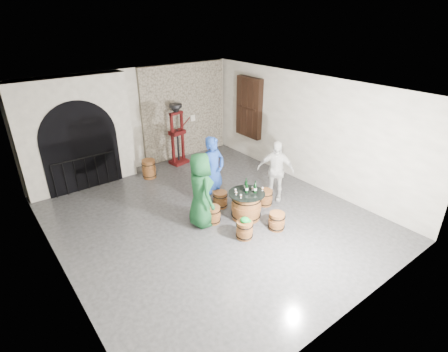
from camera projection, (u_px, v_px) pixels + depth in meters
ground at (209, 217)px, 8.88m from camera, size 8.00×8.00×0.00m
wall_back at (135, 120)px, 11.05m from camera, size 8.00×0.00×8.00m
wall_front at (359, 240)px, 5.34m from camera, size 8.00×0.00×8.00m
wall_left at (49, 205)px, 6.27m from camera, size 0.00×8.00×8.00m
wall_right at (306, 130)px, 10.12m from camera, size 0.00×8.00×8.00m
ceiling at (206, 90)px, 7.50m from camera, size 8.00×8.00×0.00m
stone_facing_panel at (185, 111)px, 12.00m from camera, size 3.20×0.12×3.18m
arched_opening at (76, 135)px, 9.82m from camera, size 3.10×0.60×3.19m
shuttered_window at (249, 108)px, 11.68m from camera, size 0.23×1.10×2.00m
barrel_table at (246, 206)px, 8.72m from camera, size 0.91×0.91×0.71m
barrel_stool_left at (213, 215)px, 8.59m from camera, size 0.40×0.40×0.43m
barrel_stool_far at (220, 199)px, 9.27m from camera, size 0.40×0.40×0.43m
barrel_stool_right at (265, 197)px, 9.37m from camera, size 0.40×0.40×0.43m
barrel_stool_near_right at (277, 221)px, 8.33m from camera, size 0.40×0.40×0.43m
barrel_stool_near_left at (245, 230)px, 8.00m from camera, size 0.40×0.40×0.43m
green_cap at (245, 220)px, 7.89m from camera, size 0.25×0.21×0.11m
person_green at (201, 190)px, 8.22m from camera, size 0.72×0.98×1.85m
person_blue at (214, 172)px, 9.08m from camera, size 0.77×0.58×1.91m
person_white at (276, 171)px, 9.40m from camera, size 0.94×1.04×1.70m
wine_bottle_left at (247, 188)px, 8.53m from camera, size 0.08×0.08×0.32m
wine_bottle_center at (255, 188)px, 8.52m from camera, size 0.08×0.08×0.32m
wine_bottle_right at (246, 185)px, 8.65m from camera, size 0.08×0.08×0.32m
tasting_glass_a at (241, 196)px, 8.31m from camera, size 0.05×0.05×0.10m
tasting_glass_b at (252, 188)px, 8.67m from camera, size 0.05×0.05×0.10m
tasting_glass_c at (236, 191)px, 8.57m from camera, size 0.05×0.05×0.10m
tasting_glass_d at (245, 187)px, 8.76m from camera, size 0.05×0.05×0.10m
tasting_glass_e at (263, 189)px, 8.65m from camera, size 0.05×0.05×0.10m
tasting_glass_f at (236, 193)px, 8.45m from camera, size 0.05×0.05×0.10m
side_barrel at (149, 169)px, 10.85m from camera, size 0.44×0.44×0.59m
corking_press at (177, 130)px, 11.49m from camera, size 0.87×0.55×2.04m
control_box at (192, 118)px, 12.19m from camera, size 0.18×0.10×0.22m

